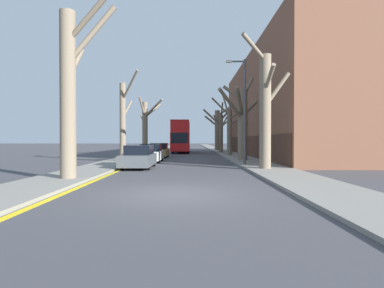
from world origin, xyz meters
name	(u,v)px	position (x,y,z in m)	size (l,w,h in m)	color
ground_plane	(173,194)	(0.00, 0.00, 0.00)	(300.00, 300.00, 0.00)	#424247
sidewalk_left	(162,149)	(-5.23, 50.00, 0.06)	(2.78, 120.00, 0.12)	gray
sidewalk_right	(214,149)	(5.23, 50.00, 0.06)	(2.78, 120.00, 0.12)	gray
building_facade_right	(290,107)	(11.61, 23.41, 5.46)	(10.08, 31.22, 10.94)	brown
kerb_line_stripe	(170,149)	(-3.66, 50.00, 0.00)	(0.24, 120.00, 0.01)	yellow
street_tree_left_0	(69,89)	(-4.71, 3.22, 4.00)	(2.55, 1.86, 8.08)	#7A6B56
street_tree_left_1	(122,119)	(-4.89, 14.07, 3.45)	(1.96, 3.60, 7.03)	#7A6B56
street_tree_left_2	(145,126)	(-4.73, 24.54, 3.44)	(3.10, 3.63, 6.61)	#7A6B56
street_tree_right_0	(264,108)	(4.91, 7.73, 3.64)	(3.13, 1.97, 7.70)	#7A6B56
street_tree_right_1	(241,120)	(4.86, 15.72, 3.49)	(3.91, 4.05, 7.12)	#7A6B56
street_tree_right_2	(228,128)	(4.79, 23.69, 3.11)	(3.95, 2.97, 7.37)	#7A6B56
street_tree_right_3	(220,131)	(4.76, 32.46, 3.07)	(3.18, 2.03, 6.98)	#7A6B56
street_tree_right_4	(216,128)	(4.88, 40.65, 3.80)	(5.00, 1.81, 7.66)	#7A6B56
double_decker_bus	(180,135)	(-0.95, 32.95, 2.48)	(2.45, 10.48, 4.38)	red
parked_car_0	(138,157)	(-2.79, 9.27, 0.69)	(1.80, 4.24, 1.46)	#4C5156
parked_car_1	(150,153)	(-2.79, 14.82, 0.69)	(1.78, 4.30, 1.47)	silver
parked_car_2	(158,151)	(-2.79, 21.01, 0.69)	(1.80, 4.21, 1.48)	olive
lamp_post	(242,106)	(4.15, 10.87, 4.14)	(1.40, 0.20, 7.36)	#4C4F54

